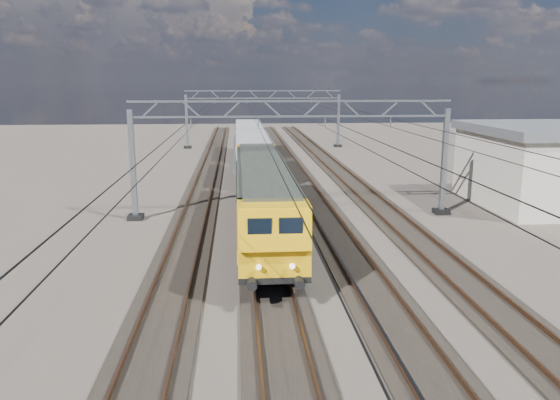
{
  "coord_description": "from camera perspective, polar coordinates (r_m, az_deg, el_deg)",
  "views": [
    {
      "loc": [
        -3.28,
        -28.64,
        8.2
      ],
      "look_at": [
        -1.2,
        -2.12,
        2.4
      ],
      "focal_mm": 35.0,
      "sensor_mm": 36.0,
      "label": 1
    }
  ],
  "objects": [
    {
      "name": "track_outer_west",
      "position": [
        29.89,
        -9.55,
        -3.65
      ],
      "size": [
        2.6,
        140.0,
        0.3
      ],
      "color": "black",
      "rests_on": "ground"
    },
    {
      "name": "ground",
      "position": [
        29.97,
        1.98,
        -3.59
      ],
      "size": [
        160.0,
        160.0,
        0.0
      ],
      "primitive_type": "plane",
      "color": "#2C2621",
      "rests_on": "ground"
    },
    {
      "name": "overhead_wires",
      "position": [
        36.86,
        0.64,
        8.49
      ],
      "size": [
        12.03,
        140.0,
        0.53
      ],
      "color": "black",
      "rests_on": "ground"
    },
    {
      "name": "locomotive",
      "position": [
        29.22,
        -1.88,
        0.7
      ],
      "size": [
        2.76,
        21.1,
        3.62
      ],
      "color": "black",
      "rests_on": "ground"
    },
    {
      "name": "catenary_gantry_far",
      "position": [
        68.85,
        -1.76,
        8.72
      ],
      "size": [
        19.9,
        0.9,
        7.11
      ],
      "color": "gray",
      "rests_on": "ground"
    },
    {
      "name": "track_inner_east",
      "position": [
        30.23,
        5.76,
        -3.36
      ],
      "size": [
        2.6,
        140.0,
        0.3
      ],
      "color": "black",
      "rests_on": "ground"
    },
    {
      "name": "track_loco",
      "position": [
        29.8,
        -1.85,
        -3.53
      ],
      "size": [
        2.6,
        140.0,
        0.3
      ],
      "color": "black",
      "rests_on": "ground"
    },
    {
      "name": "hopper_wagon_lead",
      "position": [
        46.69,
        -2.88,
        4.94
      ],
      "size": [
        3.38,
        13.0,
        3.25
      ],
      "color": "black",
      "rests_on": "ground"
    },
    {
      "name": "catenary_gantry_mid",
      "position": [
        33.08,
        1.26,
        4.84
      ],
      "size": [
        19.9,
        0.9,
        7.11
      ],
      "color": "gray",
      "rests_on": "ground"
    },
    {
      "name": "hopper_wagon_mid",
      "position": [
        60.8,
        -3.27,
        6.65
      ],
      "size": [
        3.38,
        13.0,
        3.25
      ],
      "color": "black",
      "rests_on": "ground"
    },
    {
      "name": "track_outer_east",
      "position": [
        31.18,
        13.02,
        -3.13
      ],
      "size": [
        2.6,
        140.0,
        0.3
      ],
      "color": "black",
      "rests_on": "ground"
    }
  ]
}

